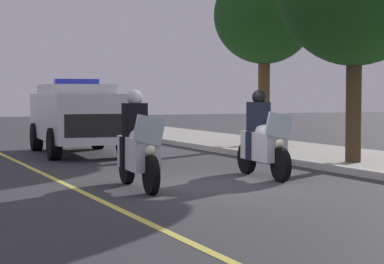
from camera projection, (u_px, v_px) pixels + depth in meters
ground_plane at (220, 185)px, 12.58m from camera, size 80.00×80.00×0.00m
curb_strip at (364, 173)px, 13.90m from camera, size 48.00×0.24×0.15m
lane_stripe_center at (85, 193)px, 11.55m from camera, size 48.00×0.12×0.01m
police_motorcycle_lead_left at (138, 148)px, 12.10m from camera, size 2.14×0.61×1.72m
police_motorcycle_lead_right at (263, 142)px, 13.75m from camera, size 2.14×0.61×1.72m
police_suv at (78, 115)px, 19.11m from camera, size 5.02×2.34×2.05m
tree_far_back at (264, 16)px, 21.39m from camera, size 3.10×3.10×5.43m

